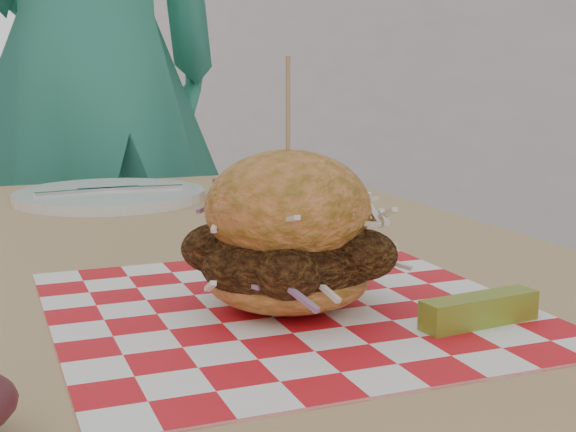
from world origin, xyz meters
name	(u,v)px	position (x,y,z in m)	size (l,w,h in m)	color
diner	(87,63)	(0.31, 0.89, 0.95)	(0.69, 0.45, 1.90)	teal
patio_table	(178,338)	(0.24, -0.15, 0.67)	(0.80, 1.20, 0.75)	tan
patio_chair	(79,250)	(0.26, 0.83, 0.55)	(0.49, 0.50, 0.95)	tan
paper_liner	(288,308)	(0.29, -0.34, 0.75)	(0.36, 0.36, 0.00)	red
sandwich	(288,240)	(0.29, -0.34, 0.81)	(0.17, 0.17, 0.19)	orange
pickle_spear	(479,310)	(0.40, -0.43, 0.76)	(0.10, 0.02, 0.02)	olive
place_setting	(110,195)	(0.24, 0.25, 0.76)	(0.27, 0.27, 0.02)	white
kraft_tray	(273,182)	(0.47, 0.19, 0.77)	(0.15, 0.12, 0.06)	olive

